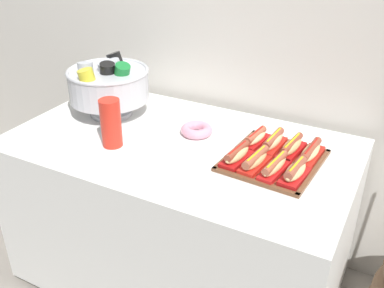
% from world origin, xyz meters
% --- Properties ---
extents(ground_plane, '(10.00, 10.00, 0.00)m').
position_xyz_m(ground_plane, '(0.00, 0.00, 0.00)').
color(ground_plane, gray).
extents(buffet_table, '(1.40, 0.80, 0.74)m').
position_xyz_m(buffet_table, '(0.00, 0.00, 0.39)').
color(buffet_table, white).
rests_on(buffet_table, ground_plane).
extents(serving_tray, '(0.35, 0.38, 0.01)m').
position_xyz_m(serving_tray, '(0.39, 0.03, 0.75)').
color(serving_tray, brown).
rests_on(serving_tray, buffet_table).
extents(hot_dog_0, '(0.09, 0.17, 0.06)m').
position_xyz_m(hot_dog_0, '(0.27, -0.04, 0.78)').
color(hot_dog_0, '#B21414').
rests_on(hot_dog_0, serving_tray).
extents(hot_dog_1, '(0.08, 0.17, 0.06)m').
position_xyz_m(hot_dog_1, '(0.34, -0.05, 0.78)').
color(hot_dog_1, red).
rests_on(hot_dog_1, serving_tray).
extents(hot_dog_2, '(0.08, 0.18, 0.06)m').
position_xyz_m(hot_dog_2, '(0.42, -0.05, 0.78)').
color(hot_dog_2, red).
rests_on(hot_dog_2, serving_tray).
extents(hot_dog_3, '(0.08, 0.16, 0.06)m').
position_xyz_m(hot_dog_3, '(0.49, -0.06, 0.78)').
color(hot_dog_3, red).
rests_on(hot_dog_3, serving_tray).
extents(hot_dog_4, '(0.08, 0.16, 0.06)m').
position_xyz_m(hot_dog_4, '(0.28, 0.12, 0.78)').
color(hot_dog_4, '#B21414').
rests_on(hot_dog_4, serving_tray).
extents(hot_dog_5, '(0.07, 0.18, 0.06)m').
position_xyz_m(hot_dog_5, '(0.35, 0.12, 0.78)').
color(hot_dog_5, red).
rests_on(hot_dog_5, serving_tray).
extents(hot_dog_6, '(0.08, 0.18, 0.06)m').
position_xyz_m(hot_dog_6, '(0.43, 0.11, 0.78)').
color(hot_dog_6, '#B21414').
rests_on(hot_dog_6, serving_tray).
extents(hot_dog_7, '(0.08, 0.18, 0.06)m').
position_xyz_m(hot_dog_7, '(0.50, 0.11, 0.78)').
color(hot_dog_7, red).
rests_on(hot_dog_7, serving_tray).
extents(punch_bowl, '(0.36, 0.36, 0.26)m').
position_xyz_m(punch_bowl, '(-0.42, 0.09, 0.90)').
color(punch_bowl, silver).
rests_on(punch_bowl, buffet_table).
extents(cup_stack, '(0.08, 0.08, 0.20)m').
position_xyz_m(cup_stack, '(-0.23, -0.14, 0.84)').
color(cup_stack, red).
rests_on(cup_stack, buffet_table).
extents(donut, '(0.13, 0.13, 0.04)m').
position_xyz_m(donut, '(0.03, 0.10, 0.77)').
color(donut, pink).
rests_on(donut, buffet_table).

